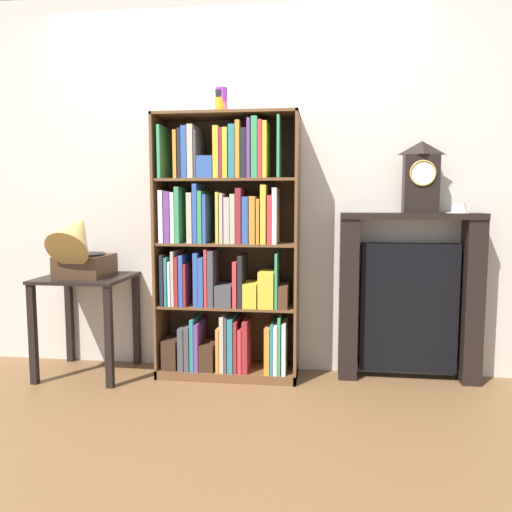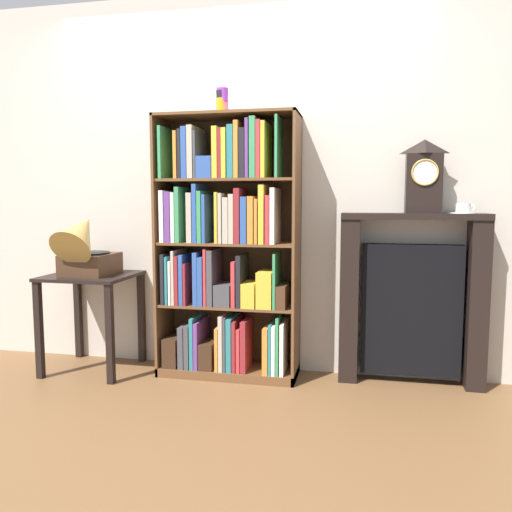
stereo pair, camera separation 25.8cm
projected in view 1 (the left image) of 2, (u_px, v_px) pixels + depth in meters
The scene contains 9 objects.
ground_plane at pixel (225, 382), 3.40m from camera, with size 7.52×6.40×0.02m, color brown.
wall_back at pixel (250, 185), 3.58m from camera, with size 4.52×0.08×2.60m, color beige.
bookshelf at pixel (225, 255), 3.43m from camera, with size 0.94×0.35×1.75m.
cup_stack at pixel (221, 101), 3.36m from camera, with size 0.08×0.08×0.17m.
side_table_left at pixel (87, 299), 3.50m from camera, with size 0.58×0.55×0.68m.
gramophone at pixel (80, 247), 3.39m from camera, with size 0.31×0.51×0.50m.
fireplace_mantel at pixel (409, 298), 3.40m from camera, with size 0.91×0.21×1.11m.
mantel_clock at pixel (421, 177), 3.29m from camera, with size 0.22×0.13×0.46m.
teacup_with_saucer at pixel (459, 209), 3.28m from camera, with size 0.16×0.16×0.06m.
Camera 1 is at (0.63, -3.24, 1.19)m, focal length 35.97 mm.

